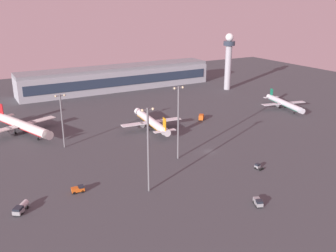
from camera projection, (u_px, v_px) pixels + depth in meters
ground_plane at (209, 151)px, 155.81m from camera, size 416.00×416.00×0.00m
terminal_building at (118, 78)px, 265.11m from camera, size 137.91×22.40×16.40m
control_tower at (229, 57)px, 259.68m from camera, size 8.00×8.00×39.21m
airplane_near_gate at (284, 103)px, 216.44m from camera, size 27.38×34.94×9.05m
airplane_terminal_side at (151, 122)px, 182.19m from camera, size 30.72×39.42×10.11m
airplane_far_stand at (22, 125)px, 175.07m from camera, size 34.51×43.79×11.68m
catering_truck at (201, 117)px, 197.30m from camera, size 5.45×5.83×3.05m
maintenance_van at (258, 202)px, 114.13m from camera, size 3.42×4.58×2.25m
pushback_tug at (258, 166)px, 139.25m from camera, size 2.35×3.36×2.05m
cargo_loader at (78, 189)px, 122.03m from camera, size 4.32×2.39×2.25m
fuel_truck at (21, 208)px, 110.53m from camera, size 5.48×6.29×2.35m
apron_light_west at (148, 145)px, 118.31m from camera, size 4.80×0.90×28.54m
apron_light_central at (62, 117)px, 156.09m from camera, size 4.80×0.90×23.36m
apron_light_east at (178, 119)px, 143.68m from camera, size 4.80×0.90×29.36m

